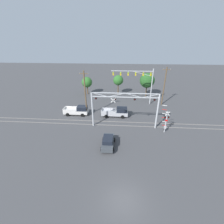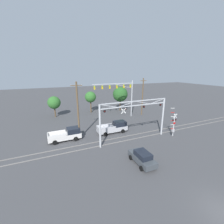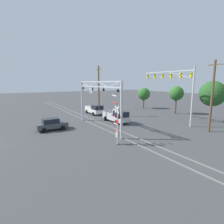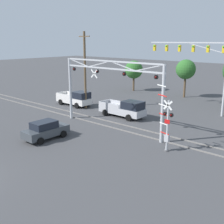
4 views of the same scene
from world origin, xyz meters
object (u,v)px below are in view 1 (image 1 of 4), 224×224
(pickup_truck_following, at_px, (78,110))
(sedan_waiting, at_px, (108,142))
(pickup_truck_lead, at_px, (116,112))
(background_tree_far_left_verge, at_px, (118,80))
(crossing_gantry, at_px, (125,105))
(traffic_signal_span, at_px, (141,79))
(utility_pole_left, at_px, (85,94))
(background_tree_far_right_verge, at_px, (87,82))
(background_tree_beyond_span, at_px, (147,80))
(utility_pole_right, at_px, (164,86))
(crossing_signal_mast, at_px, (165,122))

(pickup_truck_following, height_order, sedan_waiting, pickup_truck_following)
(pickup_truck_lead, distance_m, sedan_waiting, 10.23)
(pickup_truck_lead, relative_size, background_tree_far_left_verge, 0.97)
(crossing_gantry, distance_m, traffic_signal_span, 12.68)
(utility_pole_left, relative_size, background_tree_far_right_verge, 1.85)
(pickup_truck_lead, relative_size, background_tree_beyond_span, 0.82)
(pickup_truck_following, bearing_deg, utility_pole_left, -3.19)
(sedan_waiting, distance_m, utility_pole_left, 12.41)
(traffic_signal_span, height_order, background_tree_far_left_verge, traffic_signal_span)
(pickup_truck_lead, distance_m, utility_pole_right, 13.86)
(traffic_signal_span, bearing_deg, background_tree_far_left_verge, 128.58)
(crossing_signal_mast, bearing_deg, background_tree_far_right_verge, 132.17)
(crossing_gantry, relative_size, background_tree_far_left_verge, 2.08)
(pickup_truck_lead, xyz_separation_m, utility_pole_left, (-6.40, 0.09, 3.94))
(background_tree_far_left_verge, bearing_deg, utility_pole_left, -112.86)
(background_tree_far_left_verge, bearing_deg, crossing_gantry, -84.64)
(traffic_signal_span, distance_m, background_tree_far_right_verge, 16.55)
(sedan_waiting, xyz_separation_m, utility_pole_left, (-5.61, 10.28, 4.09))
(sedan_waiting, relative_size, background_tree_beyond_span, 0.60)
(crossing_gantry, distance_m, utility_pole_right, 15.01)
(utility_pole_left, bearing_deg, pickup_truck_following, 176.81)
(crossing_gantry, height_order, crossing_signal_mast, crossing_gantry)
(traffic_signal_span, height_order, pickup_truck_lead, traffic_signal_span)
(pickup_truck_following, bearing_deg, background_tree_beyond_span, 38.77)
(utility_pole_left, relative_size, background_tree_beyond_span, 1.41)
(crossing_signal_mast, distance_m, utility_pole_right, 13.51)
(pickup_truck_lead, bearing_deg, traffic_signal_span, 54.00)
(traffic_signal_span, height_order, utility_pole_right, utility_pole_right)
(crossing_signal_mast, distance_m, background_tree_far_right_verge, 26.94)
(sedan_waiting, distance_m, utility_pole_right, 21.56)
(sedan_waiting, xyz_separation_m, utility_pole_right, (11.92, 17.52, 3.97))
(sedan_waiting, distance_m, background_tree_beyond_span, 25.41)
(background_tree_far_right_verge, bearing_deg, background_tree_far_left_verge, 3.46)
(crossing_gantry, xyz_separation_m, background_tree_far_left_verge, (-1.79, 19.09, -0.16))
(pickup_truck_following, relative_size, utility_pole_right, 0.56)
(crossing_signal_mast, distance_m, pickup_truck_lead, 10.42)
(crossing_gantry, distance_m, pickup_truck_lead, 5.69)
(utility_pole_left, distance_m, background_tree_far_right_verge, 14.54)
(pickup_truck_following, distance_m, background_tree_far_right_verge, 14.34)
(pickup_truck_lead, height_order, utility_pole_left, utility_pole_left)
(sedan_waiting, distance_m, background_tree_far_left_verge, 25.25)
(background_tree_beyond_span, bearing_deg, pickup_truck_following, -141.23)
(utility_pole_right, height_order, background_tree_far_left_verge, utility_pole_right)
(pickup_truck_lead, relative_size, utility_pole_left, 0.58)
(crossing_gantry, relative_size, utility_pole_left, 1.25)
(crossing_gantry, xyz_separation_m, crossing_signal_mast, (7.07, -1.40, -2.35))
(crossing_gantry, xyz_separation_m, traffic_signal_span, (3.94, 11.90, 1.88))
(crossing_signal_mast, xyz_separation_m, background_tree_far_left_verge, (-8.86, 20.49, 2.19))
(utility_pole_right, height_order, background_tree_far_right_verge, utility_pole_right)
(crossing_signal_mast, bearing_deg, crossing_gantry, 168.81)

